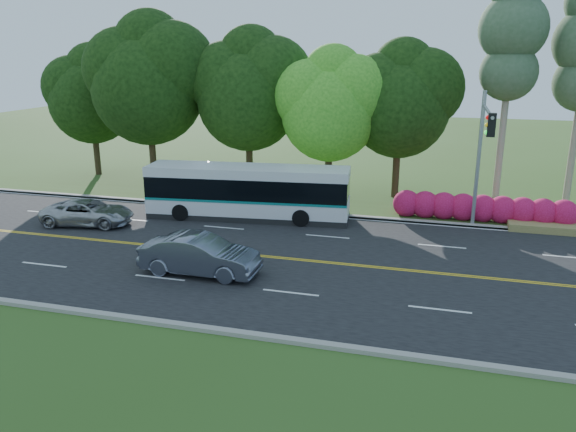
% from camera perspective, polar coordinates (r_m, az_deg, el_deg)
% --- Properties ---
extents(ground, '(120.00, 120.00, 0.00)m').
position_cam_1_polar(ground, '(24.59, 3.53, -4.72)').
color(ground, '#34531B').
rests_on(ground, ground).
extents(road, '(60.00, 14.00, 0.02)m').
position_cam_1_polar(road, '(24.58, 3.53, -4.70)').
color(road, black).
rests_on(road, ground).
extents(curb_north, '(60.00, 0.30, 0.15)m').
position_cam_1_polar(curb_north, '(31.24, 6.26, -0.02)').
color(curb_north, gray).
rests_on(curb_north, ground).
extents(curb_south, '(60.00, 0.30, 0.15)m').
position_cam_1_polar(curb_south, '(18.25, -1.24, -12.32)').
color(curb_south, gray).
rests_on(curb_south, ground).
extents(grass_verge, '(60.00, 4.00, 0.10)m').
position_cam_1_polar(grass_verge, '(33.00, 6.78, 0.82)').
color(grass_verge, '#34531B').
rests_on(grass_verge, ground).
extents(lane_markings, '(57.60, 13.82, 0.00)m').
position_cam_1_polar(lane_markings, '(24.60, 3.32, -4.65)').
color(lane_markings, gold).
rests_on(lane_markings, road).
extents(tree_row, '(44.70, 9.10, 13.84)m').
position_cam_1_polar(tree_row, '(36.02, -0.40, 13.01)').
color(tree_row, '#2F2015').
rests_on(tree_row, ground).
extents(bougainvillea_hedge, '(9.50, 2.25, 1.50)m').
position_cam_1_polar(bougainvillea_hedge, '(31.79, 19.47, 0.62)').
color(bougainvillea_hedge, '#AA0E31').
rests_on(bougainvillea_hedge, ground).
extents(traffic_signal, '(0.42, 6.10, 7.00)m').
position_cam_1_polar(traffic_signal, '(28.25, 19.16, 7.00)').
color(traffic_signal, '#979B9F').
rests_on(traffic_signal, ground).
extents(transit_bus, '(11.16, 3.52, 2.87)m').
position_cam_1_polar(transit_bus, '(30.66, -4.12, 2.38)').
color(transit_bus, silver).
rests_on(transit_bus, road).
extents(sedan, '(4.94, 1.78, 1.62)m').
position_cam_1_polar(sedan, '(23.30, -8.94, -3.93)').
color(sedan, slate).
rests_on(sedan, road).
extents(suv, '(4.99, 2.87, 1.31)m').
position_cam_1_polar(suv, '(31.42, -19.66, 0.34)').
color(suv, '#ABACAF').
rests_on(suv, road).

